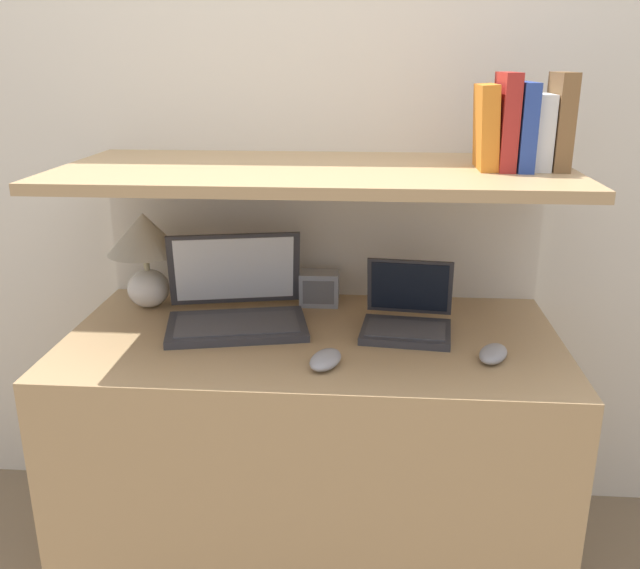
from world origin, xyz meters
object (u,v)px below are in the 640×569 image
object	(u,v)px
table_lamp	(145,247)
book_blue	(523,126)
router_box	(320,288)
book_red	(505,121)
laptop_large	(236,306)
book_orange	(486,127)
laptop_small	(407,317)
computer_mouse	(325,360)
book_brown	(560,122)
second_mouse	(493,354)
book_white	(540,132)

from	to	relation	value
table_lamp	book_blue	bearing A→B (deg)	-6.41
router_box	book_blue	world-z (taller)	book_blue
book_blue	book_red	world-z (taller)	book_red
laptop_large	book_orange	size ratio (longest dim) A/B	2.06
laptop_small	router_box	xyz separation A→B (m)	(-0.25, 0.19, 0.01)
laptop_small	computer_mouse	bearing A→B (deg)	-130.24
router_box	book_orange	size ratio (longest dim) A/B	0.56
laptop_small	book_orange	bearing A→B (deg)	7.16
table_lamp	book_orange	bearing A→B (deg)	-7.02
book_brown	table_lamp	bearing A→B (deg)	174.09
book_brown	book_blue	distance (m)	0.09
laptop_large	laptop_small	xyz separation A→B (m)	(0.47, -0.02, -0.01)
book_blue	book_orange	bearing A→B (deg)	180.00
laptop_large	book_red	distance (m)	0.85
second_mouse	book_brown	bearing A→B (deg)	52.78
second_mouse	router_box	distance (m)	0.58
laptop_small	book_red	bearing A→B (deg)	5.67
book_white	book_blue	world-z (taller)	book_blue
book_brown	book_white	bearing A→B (deg)	180.00
laptop_small	book_blue	bearing A→B (deg)	4.76
laptop_small	book_orange	xyz separation A→B (m)	(0.17, 0.02, 0.50)
book_orange	book_blue	bearing A→B (deg)	-0.00
table_lamp	book_brown	xyz separation A→B (m)	(1.10, -0.11, 0.37)
book_brown	book_red	bearing A→B (deg)	180.00
book_white	book_red	bearing A→B (deg)	180.00
router_box	book_red	distance (m)	0.71
computer_mouse	book_orange	world-z (taller)	book_orange
computer_mouse	book_white	distance (m)	0.77
book_white	book_red	xyz separation A→B (m)	(-0.09, 0.00, 0.02)
table_lamp	book_blue	xyz separation A→B (m)	(1.02, -0.11, 0.36)
laptop_small	second_mouse	world-z (taller)	laptop_small
book_red	book_white	bearing A→B (deg)	0.00
router_box	book_blue	distance (m)	0.73
router_box	computer_mouse	bearing A→B (deg)	-84.04
table_lamp	laptop_small	world-z (taller)	table_lamp
table_lamp	book_red	xyz separation A→B (m)	(0.97, -0.11, 0.37)
book_white	laptop_small	bearing A→B (deg)	-175.91
router_box	book_white	xyz separation A→B (m)	(0.56, -0.17, 0.48)
table_lamp	router_box	bearing A→B (deg)	6.09
computer_mouse	book_white	xyz separation A→B (m)	(0.51, 0.26, 0.51)
second_mouse	book_red	bearing A→B (deg)	84.34
laptop_large	computer_mouse	size ratio (longest dim) A/B	3.21
book_orange	second_mouse	bearing A→B (deg)	-82.39
book_white	book_red	distance (m)	0.09
computer_mouse	book_white	size ratio (longest dim) A/B	0.72
computer_mouse	book_orange	bearing A→B (deg)	34.76
book_blue	book_red	xyz separation A→B (m)	(-0.04, 0.00, 0.01)
book_white	book_orange	world-z (taller)	book_orange
book_brown	book_orange	bearing A→B (deg)	180.00
book_red	book_orange	bearing A→B (deg)	180.00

